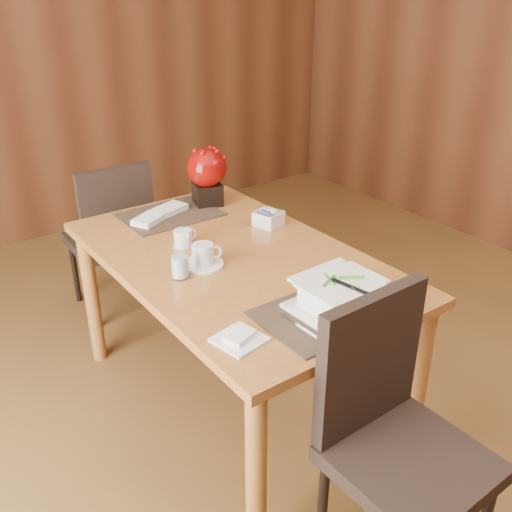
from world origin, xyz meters
TOP-DOWN VIEW (x-y plane):
  - ground at (0.00, 0.00)m, footprint 6.00×6.00m
  - back_wall at (0.00, 3.00)m, footprint 5.00×0.02m
  - dining_table at (0.00, 0.60)m, footprint 0.90×1.50m
  - placemat_near at (0.00, 0.05)m, footprint 0.45×0.33m
  - placemat_far at (0.00, 1.15)m, footprint 0.45×0.33m
  - soup_setting at (0.05, 0.03)m, footprint 0.30×0.30m
  - coffee_cup at (-0.15, 0.60)m, footprint 0.16×0.16m
  - water_glass at (-0.27, 0.57)m, footprint 0.08×0.08m
  - creamer_jug at (-0.12, 0.81)m, footprint 0.11×0.11m
  - sugar_caddy at (0.31, 0.77)m, footprint 0.14×0.14m
  - berry_decor at (0.22, 1.17)m, footprint 0.19×0.19m
  - napkins_far at (-0.05, 1.15)m, footprint 0.33×0.22m
  - bread_plate at (-0.33, 0.09)m, footprint 0.17×0.17m
  - near_chair at (-0.02, -0.30)m, footprint 0.45×0.45m
  - far_chair at (-0.10, 1.65)m, footprint 0.43×0.44m

SIDE VIEW (x-z plane):
  - ground at x=0.00m, z-range 0.00..0.00m
  - far_chair at x=-0.10m, z-range 0.06..0.96m
  - near_chair at x=-0.02m, z-range 0.06..1.00m
  - dining_table at x=0.00m, z-range 0.28..1.03m
  - placemat_near at x=0.00m, z-range 0.75..0.76m
  - placemat_far at x=0.00m, z-range 0.75..0.76m
  - bread_plate at x=-0.33m, z-range 0.75..0.76m
  - napkins_far at x=-0.05m, z-range 0.76..0.78m
  - sugar_caddy at x=0.31m, z-range 0.75..0.82m
  - creamer_jug at x=-0.12m, z-range 0.75..0.82m
  - coffee_cup at x=-0.15m, z-range 0.74..0.84m
  - soup_setting at x=0.05m, z-range 0.75..0.87m
  - water_glass at x=-0.27m, z-range 0.75..0.91m
  - berry_decor at x=0.22m, z-range 0.77..1.06m
  - back_wall at x=0.00m, z-range 0.00..2.80m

